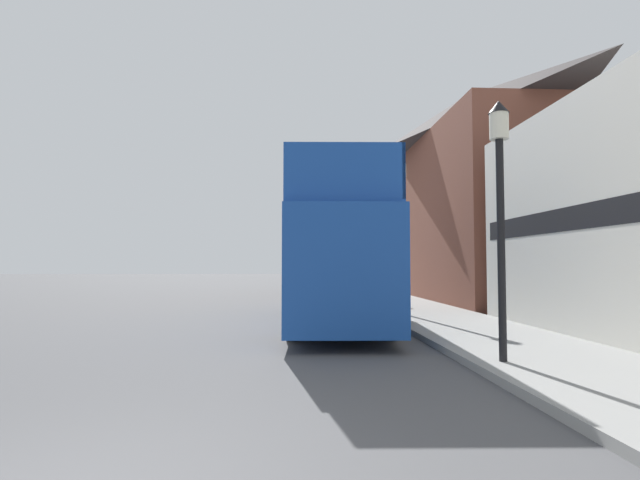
{
  "coord_description": "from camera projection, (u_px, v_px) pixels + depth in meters",
  "views": [
    {
      "loc": [
        1.65,
        -3.56,
        1.75
      ],
      "look_at": [
        2.4,
        9.14,
        2.38
      ],
      "focal_mm": 28.0,
      "sensor_mm": 36.0,
      "label": 1
    }
  ],
  "objects": [
    {
      "name": "lamp_post_nearest",
      "position": [
        500.0,
        179.0,
        8.47
      ],
      "size": [
        0.35,
        0.35,
        4.42
      ],
      "color": "black",
      "rests_on": "sidewalk"
    },
    {
      "name": "tour_bus",
      "position": [
        335.0,
        259.0,
        14.67
      ],
      "size": [
        2.96,
        9.91,
        4.25
      ],
      "rotation": [
        0.0,
        0.0,
        -0.05
      ],
      "color": "#19479E",
      "rests_on": "ground_plane"
    },
    {
      "name": "brick_terrace_rear",
      "position": [
        467.0,
        196.0,
        26.35
      ],
      "size": [
        6.0,
        17.71,
        10.79
      ],
      "color": "brown",
      "rests_on": "ground_plane"
    },
    {
      "name": "sidewalk",
      "position": [
        398.0,
        303.0,
        21.69
      ],
      "size": [
        3.32,
        108.0,
        0.14
      ],
      "color": "gray",
      "rests_on": "ground_plane"
    },
    {
      "name": "parked_car_ahead_of_bus",
      "position": [
        333.0,
        288.0,
        22.29
      ],
      "size": [
        1.88,
        3.96,
        1.58
      ],
      "rotation": [
        0.0,
        0.0,
        -0.02
      ],
      "color": "#9E9EA3",
      "rests_on": "ground_plane"
    },
    {
      "name": "ground_plane",
      "position": [
        257.0,
        301.0,
        24.3
      ],
      "size": [
        144.0,
        144.0,
        0.0
      ],
      "primitive_type": "plane",
      "color": "#4C4C4F"
    },
    {
      "name": "lamp_post_third",
      "position": [
        361.0,
        226.0,
        24.47
      ],
      "size": [
        0.35,
        0.35,
        5.12
      ],
      "color": "black",
      "rests_on": "sidewalk"
    },
    {
      "name": "lamp_post_second",
      "position": [
        402.0,
        207.0,
        16.49
      ],
      "size": [
        0.35,
        0.35,
        5.19
      ],
      "color": "black",
      "rests_on": "sidewalk"
    }
  ]
}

